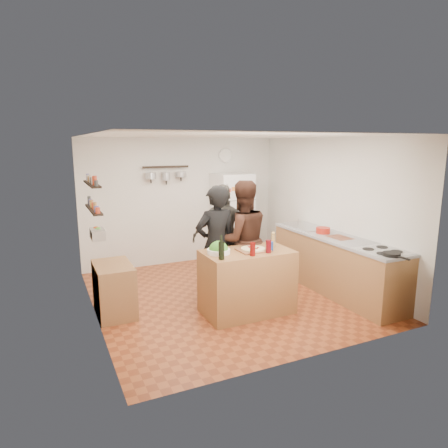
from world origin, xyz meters
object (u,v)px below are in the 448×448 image
prep_island (247,282)px  red_bowl (323,230)px  salt_canister (270,246)px  person_left (216,245)px  person_center (242,240)px  skillet (391,254)px  fridge (232,218)px  counter_run (335,264)px  pepper_mill (273,241)px  wine_bottle (221,251)px  salad_bowl (219,251)px  side_table (114,289)px  wall_clock (225,155)px  person_back (224,238)px

prep_island → red_bowl: size_ratio=5.39×
salt_canister → person_left: 0.86m
person_center → skillet: size_ratio=7.96×
salt_canister → fridge: bearing=75.6°
fridge → skillet: bearing=-79.5°
person_left → counter_run: size_ratio=0.68×
pepper_mill → counter_run: bearing=4.4°
wine_bottle → pepper_mill: 0.99m
salad_bowl → person_left: (0.17, 0.48, -0.04)m
salad_bowl → side_table: 1.59m
fridge → wall_clock: size_ratio=6.00×
side_table → pepper_mill: bearing=-17.5°
counter_run → skillet: bearing=-94.8°
prep_island → skillet: bearing=-33.3°
wall_clock → pepper_mill: bearing=-100.5°
wine_bottle → fridge: (1.46, 2.67, -0.13)m
red_bowl → person_back: bearing=160.6°
red_bowl → fridge: fridge is taller
salad_bowl → fridge: 2.76m
red_bowl → counter_run: bearing=-80.0°
pepper_mill → person_center: (-0.24, 0.52, -0.08)m
person_center → person_back: size_ratio=1.05×
prep_island → side_table: 1.89m
person_left → side_table: (-1.48, 0.21, -0.53)m
person_left → salad_bowl: bearing=67.1°
wall_clock → side_table: (-2.69, -2.04, -1.78)m
salad_bowl → skillet: (2.03, -1.11, 0.00)m
side_table → person_center: bearing=-5.1°
salad_bowl → person_center: (0.63, 0.52, -0.02)m
person_left → person_center: 0.46m
person_left → person_center: size_ratio=0.97×
wine_bottle → side_table: 1.70m
wine_bottle → fridge: fridge is taller
counter_run → person_center: bearing=164.4°
person_back → red_bowl: 1.66m
person_left → fridge: 2.26m
person_left → fridge: bearing=-125.5°
salt_canister → wall_clock: size_ratio=0.44×
prep_island → wine_bottle: 0.79m
person_back → red_bowl: person_back is taller
salt_canister → wall_clock: (0.66, 2.90, 1.17)m
person_left → wall_clock: (1.21, 2.25, 1.25)m
person_back → prep_island: bearing=106.2°
prep_island → person_back: bearing=84.6°
side_table → prep_island: bearing=-23.1°
pepper_mill → prep_island: bearing=-173.7°
salad_bowl → person_back: person_back is taller
person_back → skillet: bearing=148.2°
prep_island → person_left: 0.73m
prep_island → salad_bowl: bearing=173.2°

